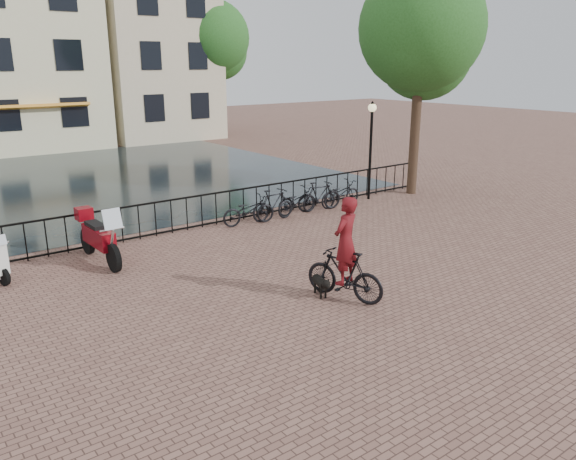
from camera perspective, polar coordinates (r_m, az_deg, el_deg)
ground at (r=11.03m, az=9.57°, el=-9.59°), size 100.00×100.00×0.00m
canal_water at (r=25.54m, az=-19.80°, el=4.78°), size 20.00×20.00×0.00m
railing at (r=16.97m, az=-10.24°, el=1.62°), size 20.00×0.05×1.02m
canal_house_mid at (r=37.52m, az=-26.22°, el=16.69°), size 8.00×9.50×11.80m
canal_house_right at (r=39.99m, az=-14.53°, el=18.79°), size 7.00×9.00×13.30m
tree_near_right at (r=21.67m, az=13.42°, el=19.27°), size 4.48×4.48×8.24m
tree_far_right at (r=38.86m, az=-7.65°, el=18.79°), size 4.76×4.76×8.76m
lamp_post at (r=20.51m, az=8.45°, el=9.63°), size 0.30×0.30×3.45m
cyclist at (r=11.76m, az=5.83°, el=-2.52°), size 1.10×1.98×2.60m
dog at (r=12.13m, az=3.30°, el=-5.59°), size 0.44×0.76×0.49m
motorcycle at (r=14.69m, az=-18.71°, el=-0.14°), size 0.62×2.28×1.62m
parked_bike_0 at (r=17.34m, az=-4.03°, el=1.99°), size 1.78×0.82×0.90m
parked_bike_1 at (r=17.85m, az=-1.47°, el=2.62°), size 1.69×0.56×1.00m
parked_bike_2 at (r=18.41m, az=0.93°, el=2.90°), size 1.78×0.81×0.90m
parked_bike_3 at (r=18.98m, az=3.20°, el=3.45°), size 1.72×0.72×1.00m
parked_bike_4 at (r=19.61m, az=5.32°, el=3.69°), size 1.72×0.62×0.90m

